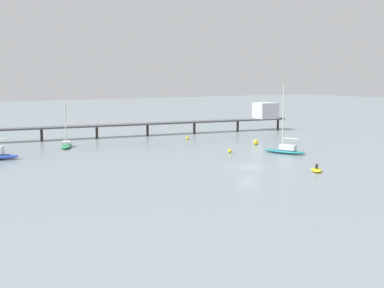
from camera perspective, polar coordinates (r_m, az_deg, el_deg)
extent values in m
plane|color=gray|center=(69.70, 6.14, -2.53)|extent=(400.00, 400.00, 0.00)
cube|color=#4C4C51|center=(104.21, -7.64, 2.11)|extent=(75.03, 12.65, 0.30)
cylinder|color=#38332D|center=(101.05, -16.20, 0.98)|extent=(0.50, 0.50, 2.24)
cylinder|color=#38332D|center=(102.99, -10.42, 1.28)|extent=(0.50, 0.50, 2.24)
cylinder|color=#38332D|center=(105.93, -4.91, 1.54)|extent=(0.50, 0.50, 2.24)
cylinder|color=#38332D|center=(109.80, 0.26, 1.78)|extent=(0.50, 0.50, 2.24)
cylinder|color=#38332D|center=(114.50, 5.04, 1.99)|extent=(0.50, 0.50, 2.24)
cylinder|color=#38332D|center=(119.92, 9.42, 2.17)|extent=(0.50, 0.50, 2.24)
cube|color=silver|center=(117.84, 8.08, 3.66)|extent=(4.93, 4.93, 3.54)
ellipsoid|color=#1E727A|center=(82.45, 10.12, -0.82)|extent=(4.24, 7.09, 0.62)
cube|color=silver|center=(82.12, 10.49, -0.37)|extent=(2.08, 2.81, 0.80)
cylinder|color=silver|center=(82.01, 9.99, 2.90)|extent=(0.20, 0.20, 10.10)
cylinder|color=silver|center=(81.72, 10.84, 0.59)|extent=(1.25, 2.69, 0.16)
ellipsoid|color=#287F4C|center=(90.77, -13.64, -0.19)|extent=(4.05, 6.70, 0.53)
cube|color=silver|center=(91.22, -13.63, 0.16)|extent=(1.96, 2.52, 0.44)
cylinder|color=silver|center=(89.96, -13.75, 2.69)|extent=(0.20, 0.20, 8.68)
cylinder|color=silver|center=(91.51, -13.64, 1.03)|extent=(1.12, 2.47, 0.16)
ellipsoid|color=yellow|center=(68.00, 13.53, -2.80)|extent=(2.87, 3.07, 0.35)
cylinder|color=#26262D|center=(67.92, 13.54, -2.43)|extent=(0.51, 0.51, 0.55)
sphere|color=tan|center=(67.85, 13.55, -2.10)|extent=(0.24, 0.24, 0.24)
sphere|color=yellow|center=(98.54, -0.51, 0.65)|extent=(0.62, 0.62, 0.62)
sphere|color=yellow|center=(81.88, 4.17, -0.78)|extent=(0.64, 0.64, 0.64)
sphere|color=yellow|center=(92.18, 7.04, 0.20)|extent=(0.89, 0.89, 0.89)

